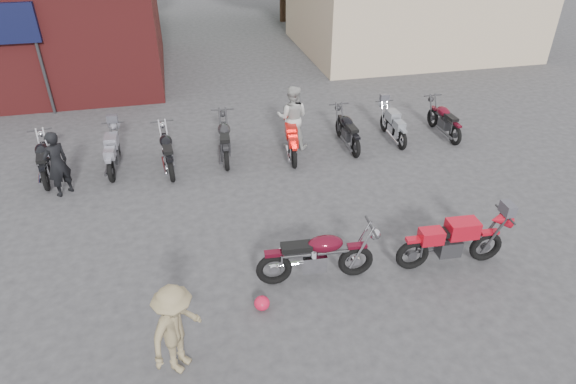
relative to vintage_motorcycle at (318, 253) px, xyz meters
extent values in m
plane|color=#333335|center=(0.27, 0.18, -0.63)|extent=(90.00, 90.00, 0.00)
cube|color=tan|center=(8.77, 15.18, 1.12)|extent=(10.00, 8.00, 3.50)
ellipsoid|color=red|center=(-1.19, -0.54, -0.50)|extent=(0.37, 0.37, 0.26)
imported|color=black|center=(-5.26, 4.45, 0.20)|extent=(0.72, 0.71, 1.67)
imported|color=#B3B3AF|center=(0.88, 5.72, 0.30)|extent=(1.10, 0.99, 1.86)
imported|color=#8B7C56|center=(-2.64, -1.47, 0.17)|extent=(1.13, 1.18, 1.61)
camera|label=1|loc=(-2.15, -6.75, 5.69)|focal=30.00mm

